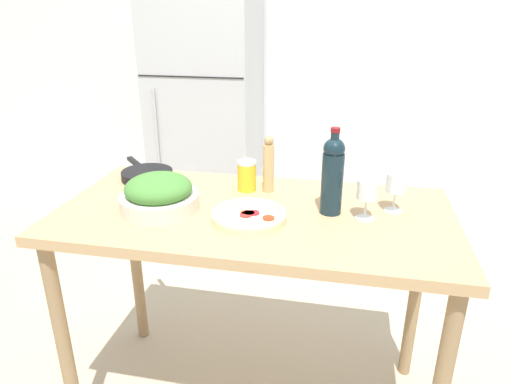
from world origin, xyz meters
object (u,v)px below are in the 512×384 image
at_px(wine_bottle, 333,174).
at_px(salad_bowl, 159,194).
at_px(wine_glass_near, 367,192).
at_px(cast_iron_skillet, 147,174).
at_px(pepper_mill, 269,165).
at_px(refrigerator, 207,125).
at_px(salt_canister, 247,176).
at_px(wine_glass_far, 396,185).
at_px(homemade_pizza, 249,216).

height_order(wine_bottle, salad_bowl, wine_bottle).
distance_m(wine_glass_near, cast_iron_skillet, 0.99).
distance_m(pepper_mill, cast_iron_skillet, 0.57).
relative_size(wine_bottle, salad_bowl, 1.09).
bearing_deg(wine_bottle, wine_glass_near, -13.79).
bearing_deg(wine_glass_near, wine_bottle, 166.21).
height_order(refrigerator, cast_iron_skillet, refrigerator).
xyz_separation_m(wine_glass_near, salt_canister, (-0.49, 0.19, -0.04)).
xyz_separation_m(salad_bowl, salt_canister, (0.28, 0.26, 0.00)).
relative_size(wine_bottle, cast_iron_skillet, 1.08).
height_order(refrigerator, pepper_mill, refrigerator).
xyz_separation_m(wine_glass_near, salad_bowl, (-0.77, -0.07, -0.04)).
bearing_deg(wine_bottle, wine_glass_far, 14.13).
distance_m(refrigerator, wine_glass_near, 1.93).
bearing_deg(refrigerator, cast_iron_skillet, -84.15).
xyz_separation_m(homemade_pizza, salt_canister, (-0.07, 0.29, 0.05)).
height_order(pepper_mill, homemade_pizza, pepper_mill).
bearing_deg(salt_canister, wine_bottle, -24.19).
bearing_deg(salt_canister, salad_bowl, -136.85).
distance_m(wine_glass_far, salad_bowl, 0.89).
bearing_deg(pepper_mill, salt_canister, -176.02).
bearing_deg(pepper_mill, cast_iron_skillet, 175.93).
bearing_deg(homemade_pizza, wine_glass_near, 13.11).
distance_m(wine_glass_near, homemade_pizza, 0.43).
height_order(homemade_pizza, cast_iron_skillet, cast_iron_skillet).
relative_size(wine_glass_far, salad_bowl, 0.50).
distance_m(refrigerator, salad_bowl, 1.69).
distance_m(wine_glass_far, pepper_mill, 0.51).
bearing_deg(refrigerator, salad_bowl, -78.73).
distance_m(pepper_mill, homemade_pizza, 0.31).
height_order(homemade_pizza, salt_canister, salt_canister).
bearing_deg(wine_glass_near, refrigerator, 124.78).
height_order(wine_bottle, cast_iron_skillet, wine_bottle).
bearing_deg(wine_bottle, pepper_mill, 147.93).
relative_size(wine_glass_near, pepper_mill, 0.63).
distance_m(homemade_pizza, cast_iron_skillet, 0.64).
bearing_deg(salt_canister, wine_glass_far, -9.77).
relative_size(salad_bowl, salt_canister, 2.31).
relative_size(wine_glass_far, homemade_pizza, 0.55).
relative_size(wine_glass_far, salt_canister, 1.17).
height_order(refrigerator, salad_bowl, refrigerator).
bearing_deg(salad_bowl, salt_canister, 43.15).
height_order(wine_glass_far, pepper_mill, pepper_mill).
bearing_deg(wine_bottle, refrigerator, 122.06).
height_order(wine_glass_near, pepper_mill, pepper_mill).
height_order(refrigerator, wine_bottle, refrigerator).
distance_m(salad_bowl, homemade_pizza, 0.36).
bearing_deg(homemade_pizza, wine_glass_far, 19.71).
xyz_separation_m(pepper_mill, cast_iron_skillet, (-0.56, 0.04, -0.10)).
distance_m(refrigerator, wine_glass_far, 1.92).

